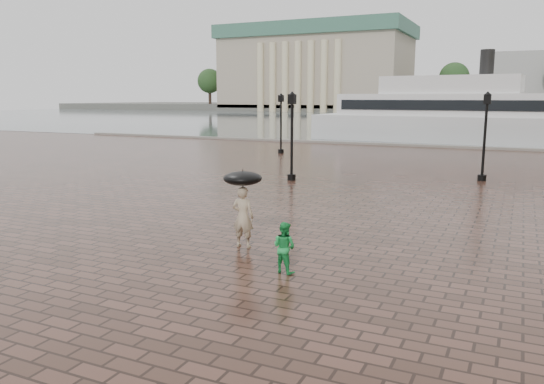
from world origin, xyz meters
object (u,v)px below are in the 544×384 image
(street_lamps, at_px, (409,130))
(adult_pedestrian, at_px, (243,217))
(ferry_near, at_px, (449,115))
(child_pedestrian, at_px, (284,247))

(street_lamps, distance_m, adult_pedestrian, 19.69)
(adult_pedestrian, xyz_separation_m, ferry_near, (0.63, 40.33, 1.67))
(street_lamps, height_order, child_pedestrian, street_lamps)
(adult_pedestrian, xyz_separation_m, child_pedestrian, (1.97, -1.54, -0.25))
(adult_pedestrian, distance_m, child_pedestrian, 2.51)
(street_lamps, bearing_deg, child_pedestrian, -86.97)
(ferry_near, bearing_deg, adult_pedestrian, -86.75)
(adult_pedestrian, bearing_deg, child_pedestrian, 137.48)
(street_lamps, bearing_deg, adult_pedestrian, -92.48)
(adult_pedestrian, height_order, child_pedestrian, adult_pedestrian)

